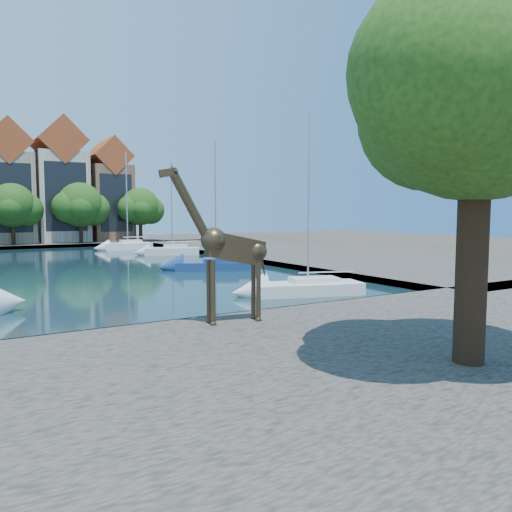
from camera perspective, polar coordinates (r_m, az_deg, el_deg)
The scene contains 16 objects.
ground at distance 18.14m, azimuth -17.77°, elevation -9.42°, with size 160.00×160.00×0.00m, color #38332B.
water_basin at distance 41.56m, azimuth -25.40°, elevation -1.57°, with size 38.00×50.00×0.08m, color black.
near_quay at distance 11.66m, azimuth -9.55°, elevation -16.16°, with size 50.00×14.00×0.50m, color #544E49.
right_quay at distance 50.47m, azimuth 4.10°, elevation 0.22°, with size 14.00×52.00×0.50m, color #544E49.
plane_tree at distance 14.49m, azimuth 24.38°, elevation 17.44°, with size 8.32×6.40×10.62m.
townhouse_east_inner at distance 73.44m, azimuth -26.55°, elevation 7.04°, with size 5.94×9.18×15.79m.
townhouse_east_mid at distance 74.27m, azimuth -21.52°, elevation 7.48°, with size 6.43×9.18×16.65m.
townhouse_east_end at distance 75.59m, azimuth -16.60°, elevation 6.81°, with size 5.44×9.18×14.43m.
far_tree_mid_east at distance 67.91m, azimuth -26.01°, elevation 5.07°, with size 7.02×5.40×7.52m.
far_tree_east at distance 69.08m, azimuth -19.36°, elevation 5.38°, with size 7.54×5.80×7.84m.
far_tree_far_east at distance 71.13m, azimuth -13.02°, elevation 5.38°, with size 6.76×5.20×7.36m.
giraffe_statue at distance 17.76m, azimuth -3.31°, elevation 0.91°, with size 3.82×0.93×5.45m.
sailboat_right_a at distance 26.75m, azimuth 5.94°, elevation -3.35°, with size 6.10×3.64×9.47m.
sailboat_right_b at distance 38.03m, azimuth -4.61°, elevation -0.87°, with size 6.39×4.47×9.78m.
sailboat_right_c at distance 51.95m, azimuth -9.54°, elevation 0.76°, with size 5.76×3.96×9.37m.
sailboat_right_d at distance 60.41m, azimuth -14.44°, elevation 1.32°, with size 5.49×2.01×11.32m.
Camera 1 is at (-3.93, -17.14, 4.44)m, focal length 35.00 mm.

